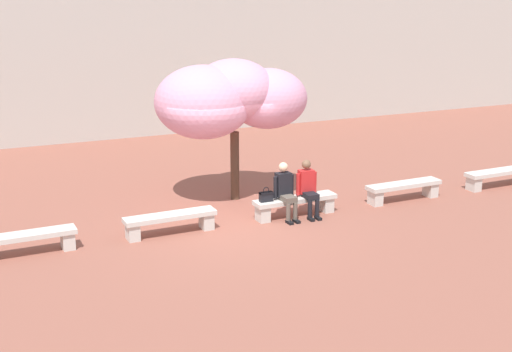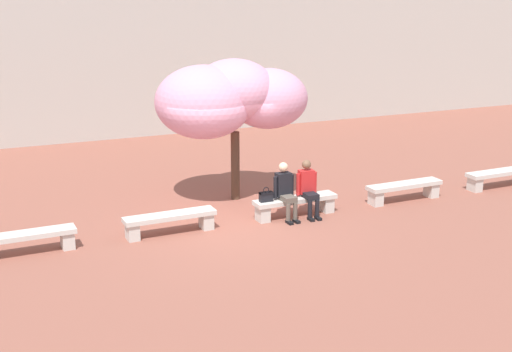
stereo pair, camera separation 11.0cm
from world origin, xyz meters
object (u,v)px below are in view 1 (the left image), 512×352
(stone_bench_near_east, at_px, (295,203))
(cherry_tree_main, at_px, (229,98))
(person_seated_left, at_px, (285,189))
(handbag, at_px, (266,196))
(stone_bench_east_end, at_px, (404,188))
(person_seated_right, at_px, (308,186))
(stone_bench_near_west, at_px, (25,240))
(stone_bench_center, at_px, (170,220))
(stone_bench_far_east, at_px, (499,175))

(stone_bench_near_east, xyz_separation_m, cherry_tree_main, (-0.93, 1.71, 2.23))
(person_seated_left, height_order, handbag, person_seated_left)
(stone_bench_east_end, relative_size, cherry_tree_main, 0.54)
(handbag, bearing_deg, person_seated_right, -1.87)
(stone_bench_near_west, distance_m, cherry_tree_main, 5.73)
(stone_bench_near_west, relative_size, stone_bench_east_end, 1.00)
(person_seated_right, bearing_deg, cherry_tree_main, 124.45)
(stone_bench_east_end, bearing_deg, person_seated_left, -179.06)
(stone_bench_center, bearing_deg, cherry_tree_main, 40.14)
(stone_bench_near_west, xyz_separation_m, person_seated_left, (5.63, -0.05, 0.39))
(stone_bench_center, height_order, cherry_tree_main, cherry_tree_main)
(stone_bench_near_east, relative_size, cherry_tree_main, 0.54)
(person_seated_right, relative_size, handbag, 3.81)
(stone_bench_near_east, bearing_deg, stone_bench_far_east, 0.00)
(stone_bench_near_east, xyz_separation_m, handbag, (-0.74, -0.02, 0.27))
(stone_bench_center, relative_size, stone_bench_near_east, 1.00)
(person_seated_left, xyz_separation_m, cherry_tree_main, (-0.64, 1.77, 1.84))
(stone_bench_near_west, bearing_deg, stone_bench_east_end, 0.00)
(stone_bench_near_west, distance_m, stone_bench_east_end, 8.87)
(stone_bench_east_end, relative_size, person_seated_right, 1.54)
(stone_bench_center, distance_m, stone_bench_far_east, 8.87)
(stone_bench_center, xyz_separation_m, stone_bench_east_end, (5.92, 0.00, 0.00))
(person_seated_left, xyz_separation_m, person_seated_right, (0.57, -0.00, 0.00))
(stone_bench_east_end, bearing_deg, cherry_tree_main, 156.19)
(stone_bench_near_west, height_order, stone_bench_far_east, same)
(stone_bench_center, height_order, person_seated_left, person_seated_left)
(handbag, bearing_deg, cherry_tree_main, 96.17)
(stone_bench_east_end, distance_m, stone_bench_far_east, 2.96)
(stone_bench_near_east, bearing_deg, stone_bench_center, 180.00)
(stone_bench_near_west, distance_m, stone_bench_center, 2.96)
(stone_bench_east_end, height_order, stone_bench_far_east, same)
(stone_bench_near_east, distance_m, cherry_tree_main, 2.96)
(stone_bench_far_east, relative_size, cherry_tree_main, 0.54)
(stone_bench_near_west, bearing_deg, stone_bench_near_east, 0.00)
(stone_bench_near_east, distance_m, handbag, 0.79)
(stone_bench_near_east, xyz_separation_m, stone_bench_far_east, (5.92, 0.00, 0.00))
(stone_bench_east_end, bearing_deg, stone_bench_far_east, 0.00)
(stone_bench_near_east, height_order, person_seated_right, person_seated_right)
(stone_bench_near_west, bearing_deg, person_seated_left, -0.54)
(stone_bench_far_east, distance_m, person_seated_left, 6.21)
(stone_bench_near_west, height_order, handbag, handbag)
(handbag, bearing_deg, stone_bench_center, 179.48)
(stone_bench_center, relative_size, cherry_tree_main, 0.54)
(stone_bench_center, distance_m, person_seated_right, 3.27)
(stone_bench_near_west, bearing_deg, person_seated_right, -0.49)
(stone_bench_east_end, xyz_separation_m, person_seated_right, (-2.67, -0.05, 0.39))
(stone_bench_near_west, xyz_separation_m, stone_bench_near_east, (5.92, 0.00, 0.00))
(person_seated_right, distance_m, handbag, 1.03)
(stone_bench_near_east, relative_size, stone_bench_far_east, 1.00)
(stone_bench_center, distance_m, handbag, 2.24)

